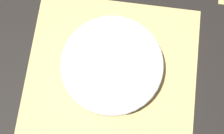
{
  "coord_description": "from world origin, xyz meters",
  "views": [
    {
      "loc": [
        0.03,
        -0.2,
        0.83
      ],
      "look_at": [
        0.0,
        0.0,
        0.03
      ],
      "focal_mm": 50.0,
      "sensor_mm": 36.0,
      "label": 1
    }
  ],
  "objects": [
    {
      "name": "bamboo_mat_center",
      "position": [
        -0.0,
        0.0,
        0.0
      ],
      "size": [
        0.46,
        0.41,
        0.01
      ],
      "color": "tan",
      "rests_on": "ground_plane"
    },
    {
      "name": "ground_plane",
      "position": [
        0.0,
        0.0,
        0.0
      ],
      "size": [
        6.0,
        6.0,
        0.0
      ],
      "primitive_type": "plane",
      "color": "black"
    },
    {
      "name": "fruit_salad_bowl",
      "position": [
        -0.0,
        0.0,
        0.04
      ],
      "size": [
        0.27,
        0.27,
        0.07
      ],
      "color": "silver",
      "rests_on": "bamboo_mat_center"
    }
  ]
}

